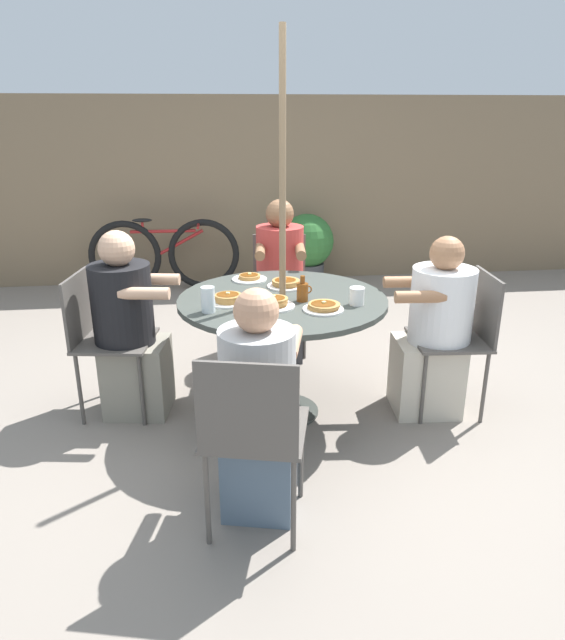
# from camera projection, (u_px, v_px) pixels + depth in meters

# --- Properties ---
(ground_plane) EXTENTS (12.00, 12.00, 0.00)m
(ground_plane) POSITION_uv_depth(u_px,v_px,m) (282.00, 411.00, 3.57)
(ground_plane) COLOR gray
(back_fence) EXTENTS (10.00, 0.06, 1.94)m
(back_fence) POSITION_uv_depth(u_px,v_px,m) (249.00, 191.00, 6.11)
(back_fence) COLOR #7A664C
(back_fence) RESTS_ON ground
(patio_table) EXTENTS (1.22, 1.22, 0.75)m
(patio_table) POSITION_uv_depth(u_px,v_px,m) (282.00, 316.00, 3.35)
(patio_table) COLOR #383D38
(patio_table) RESTS_ON ground
(umbrella_pole) EXTENTS (0.04, 0.04, 2.18)m
(umbrella_pole) POSITION_uv_depth(u_px,v_px,m) (282.00, 239.00, 3.19)
(umbrella_pole) COLOR #846B4C
(umbrella_pole) RESTS_ON ground
(patio_chair_north) EXTENTS (0.47, 0.47, 0.88)m
(patio_chair_north) POSITION_uv_depth(u_px,v_px,m) (280.00, 283.00, 4.41)
(patio_chair_north) COLOR #514C47
(patio_chair_north) RESTS_ON ground
(diner_north) EXTENTS (0.38, 0.54, 1.18)m
(diner_north) POSITION_uv_depth(u_px,v_px,m) (280.00, 287.00, 4.24)
(diner_north) COLOR #3D3D42
(diner_north) RESTS_ON ground
(patio_chair_east) EXTENTS (0.49, 0.49, 0.88)m
(patio_chair_east) POSITION_uv_depth(u_px,v_px,m) (101.00, 333.00, 3.42)
(patio_chair_east) COLOR #514C47
(patio_chair_east) RESTS_ON ground
(diner_east) EXTENTS (0.52, 0.41, 1.14)m
(diner_east) POSITION_uv_depth(u_px,v_px,m) (130.00, 333.00, 3.41)
(diner_east) COLOR gray
(diner_east) RESTS_ON ground
(patio_chair_south) EXTENTS (0.52, 0.52, 0.88)m
(patio_chair_south) POSITION_uv_depth(u_px,v_px,m) (253.00, 430.00, 2.37)
(patio_chair_south) COLOR #514C47
(patio_chair_south) RESTS_ON ground
(diner_south) EXTENTS (0.42, 0.52, 1.09)m
(diner_south) POSITION_uv_depth(u_px,v_px,m) (259.00, 414.00, 2.54)
(diner_south) COLOR slate
(diner_south) RESTS_ON ground
(patio_chair_west) EXTENTS (0.46, 0.46, 0.88)m
(patio_chair_west) POSITION_uv_depth(u_px,v_px,m) (462.00, 332.00, 3.44)
(patio_chair_west) COLOR #514C47
(patio_chair_west) RESTS_ON ground
(diner_west) EXTENTS (0.52, 0.39, 1.10)m
(diner_west) POSITION_uv_depth(u_px,v_px,m) (434.00, 336.00, 3.44)
(diner_west) COLOR beige
(diner_west) RESTS_ON ground
(pancake_plate_a) EXTENTS (0.22, 0.22, 0.05)m
(pancake_plate_a) POSITION_uv_depth(u_px,v_px,m) (323.00, 307.00, 3.09)
(pancake_plate_a) COLOR white
(pancake_plate_a) RESTS_ON patio_table
(pancake_plate_b) EXTENTS (0.22, 0.22, 0.05)m
(pancake_plate_b) POSITION_uv_depth(u_px,v_px,m) (249.00, 278.00, 3.66)
(pancake_plate_b) COLOR white
(pancake_plate_b) RESTS_ON patio_table
(pancake_plate_c) EXTENTS (0.22, 0.22, 0.06)m
(pancake_plate_c) POSITION_uv_depth(u_px,v_px,m) (228.00, 299.00, 3.21)
(pancake_plate_c) COLOR white
(pancake_plate_c) RESTS_ON patio_table
(pancake_plate_d) EXTENTS (0.22, 0.22, 0.06)m
(pancake_plate_d) POSITION_uv_depth(u_px,v_px,m) (275.00, 303.00, 3.14)
(pancake_plate_d) COLOR white
(pancake_plate_d) RESTS_ON patio_table
(pancake_plate_e) EXTENTS (0.22, 0.22, 0.06)m
(pancake_plate_e) POSITION_uv_depth(u_px,v_px,m) (286.00, 284.00, 3.51)
(pancake_plate_e) COLOR white
(pancake_plate_e) RESTS_ON patio_table
(syrup_bottle) EXTENTS (0.09, 0.07, 0.15)m
(syrup_bottle) POSITION_uv_depth(u_px,v_px,m) (303.00, 291.00, 3.23)
(syrup_bottle) COLOR brown
(syrup_bottle) RESTS_ON patio_table
(coffee_cup) EXTENTS (0.08, 0.08, 0.10)m
(coffee_cup) POSITION_uv_depth(u_px,v_px,m) (357.00, 296.00, 3.17)
(coffee_cup) COLOR white
(coffee_cup) RESTS_ON patio_table
(drinking_glass_a) EXTENTS (0.07, 0.07, 0.14)m
(drinking_glass_a) POSITION_uv_depth(u_px,v_px,m) (208.00, 300.00, 3.05)
(drinking_glass_a) COLOR silver
(drinking_glass_a) RESTS_ON patio_table
(bicycle) EXTENTS (1.55, 0.44, 0.76)m
(bicycle) POSITION_uv_depth(u_px,v_px,m) (165.00, 255.00, 5.91)
(bicycle) COLOR black
(bicycle) RESTS_ON ground
(potted_shrub) EXTENTS (0.56, 0.56, 0.78)m
(potted_shrub) POSITION_uv_depth(u_px,v_px,m) (307.00, 246.00, 6.01)
(potted_shrub) COLOR #3D3D3F
(potted_shrub) RESTS_ON ground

